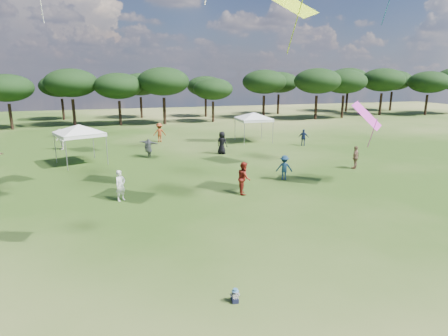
{
  "coord_description": "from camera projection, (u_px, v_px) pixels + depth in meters",
  "views": [
    {
      "loc": [
        -3.69,
        -7.14,
        6.65
      ],
      "look_at": [
        0.25,
        6.0,
        3.19
      ],
      "focal_mm": 30.0,
      "sensor_mm": 36.0,
      "label": 1
    }
  ],
  "objects": [
    {
      "name": "toddler",
      "position": [
        235.0,
        296.0,
        11.18
      ],
      "size": [
        0.32,
        0.34,
        0.45
      ],
      "rotation": [
        0.0,
        0.0,
        -0.13
      ],
      "color": "black",
      "rests_on": "ground"
    },
    {
      "name": "tent_left",
      "position": [
        79.0,
        126.0,
        27.8
      ],
      "size": [
        5.85,
        5.85,
        3.31
      ],
      "rotation": [
        0.0,
        0.0,
        0.37
      ],
      "color": "gray",
      "rests_on": "ground"
    },
    {
      "name": "festival_crowd",
      "position": [
        136.0,
        154.0,
        27.79
      ],
      "size": [
        29.62,
        19.95,
        1.93
      ],
      "color": "#47474C",
      "rests_on": "ground"
    },
    {
      "name": "tent_right",
      "position": [
        254.0,
        113.0,
        37.17
      ],
      "size": [
        6.35,
        6.35,
        3.27
      ],
      "rotation": [
        0.0,
        0.0,
        -0.01
      ],
      "color": "gray",
      "rests_on": "ground"
    },
    {
      "name": "tree_line",
      "position": [
        154.0,
        83.0,
        52.66
      ],
      "size": [
        108.78,
        17.63,
        7.77
      ],
      "color": "black",
      "rests_on": "ground"
    }
  ]
}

